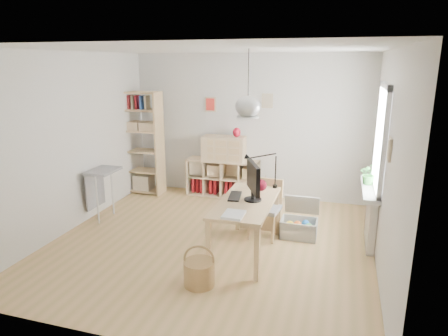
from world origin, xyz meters
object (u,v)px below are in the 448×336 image
(cube_shelf, at_px, (222,180))
(drawer_chest, at_px, (224,148))
(tall_bookshelf, at_px, (141,139))
(chair, at_px, (266,205))
(monitor, at_px, (253,180))
(storage_chest, at_px, (300,224))
(desk, at_px, (246,207))

(cube_shelf, height_order, drawer_chest, drawer_chest)
(tall_bookshelf, xyz_separation_m, chair, (2.74, -1.34, -0.60))
(tall_bookshelf, xyz_separation_m, monitor, (2.66, -1.91, -0.05))
(cube_shelf, bearing_deg, chair, -54.01)
(storage_chest, bearing_deg, desk, -130.66)
(storage_chest, xyz_separation_m, monitor, (-0.57, -0.72, 0.85))
(cube_shelf, bearing_deg, desk, -65.39)
(tall_bookshelf, bearing_deg, drawer_chest, 8.48)
(desk, relative_size, tall_bookshelf, 0.75)
(storage_chest, distance_m, drawer_chest, 2.30)
(storage_chest, distance_m, monitor, 1.25)
(desk, xyz_separation_m, tall_bookshelf, (-2.59, 1.95, 0.43))
(cube_shelf, xyz_separation_m, drawer_chest, (0.04, -0.04, 0.65))
(desk, height_order, storage_chest, desk)
(cube_shelf, distance_m, tall_bookshelf, 1.77)
(tall_bookshelf, xyz_separation_m, storage_chest, (3.24, -1.20, -0.90))
(storage_chest, xyz_separation_m, drawer_chest, (-1.63, 1.44, 0.77))
(desk, bearing_deg, drawer_chest, 114.05)
(cube_shelf, relative_size, drawer_chest, 1.74)
(chair, xyz_separation_m, monitor, (-0.08, -0.57, 0.55))
(tall_bookshelf, height_order, chair, tall_bookshelf)
(cube_shelf, relative_size, storage_chest, 2.34)
(desk, xyz_separation_m, chair, (0.15, 0.61, -0.16))
(desk, distance_m, storage_chest, 1.10)
(cube_shelf, bearing_deg, monitor, -63.39)
(monitor, distance_m, drawer_chest, 2.40)
(desk, bearing_deg, monitor, 24.91)
(desk, distance_m, drawer_chest, 2.42)
(tall_bookshelf, relative_size, storage_chest, 3.34)
(desk, relative_size, storage_chest, 2.50)
(chair, bearing_deg, tall_bookshelf, 160.07)
(tall_bookshelf, bearing_deg, monitor, -35.70)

